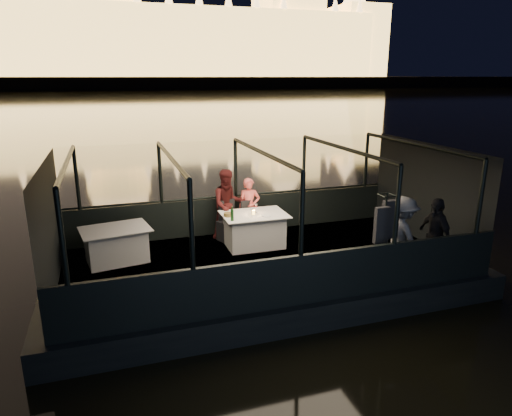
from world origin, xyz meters
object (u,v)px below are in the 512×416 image
object	(u,v)px
passenger_dark	(435,231)
person_man_maroon	(228,208)
person_woman_coral	(249,206)
dining_table_aft	(116,244)
dining_table_central	(254,230)
coat_stand	(384,237)
chair_port_right	(251,221)
passenger_stripe	(402,233)
chair_port_left	(229,222)
wine_bottle	(232,214)

from	to	relation	value
passenger_dark	person_man_maroon	bearing A→B (deg)	-131.96
person_woman_coral	dining_table_aft	bearing A→B (deg)	-155.34
dining_table_central	person_man_maroon	bearing A→B (deg)	119.84
dining_table_aft	coat_stand	world-z (taller)	coat_stand
dining_table_central	passenger_dark	distance (m)	3.83
chair_port_right	person_woman_coral	xyz separation A→B (m)	(0.04, 0.26, 0.30)
dining_table_aft	chair_port_right	size ratio (longest dim) A/B	1.52
dining_table_aft	passenger_dark	xyz separation A→B (m)	(5.94, -2.46, 0.47)
chair_port_right	passenger_stripe	xyz separation A→B (m)	(2.17, -2.81, 0.40)
chair_port_right	person_woman_coral	size ratio (longest dim) A/B	0.63
dining_table_central	chair_port_left	size ratio (longest dim) A/B	1.55
chair_port_left	wine_bottle	size ratio (longest dim) A/B	3.01
chair_port_left	person_woman_coral	distance (m)	0.67
passenger_dark	wine_bottle	bearing A→B (deg)	-119.39
chair_port_left	person_man_maroon	world-z (taller)	person_man_maroon
coat_stand	passenger_stripe	distance (m)	0.56
passenger_dark	wine_bottle	size ratio (longest dim) A/B	4.88
chair_port_right	passenger_dark	distance (m)	4.08
coat_stand	chair_port_right	bearing A→B (deg)	118.67
coat_stand	wine_bottle	distance (m)	3.18
chair_port_right	coat_stand	world-z (taller)	coat_stand
dining_table_central	dining_table_aft	xyz separation A→B (m)	(-3.01, 0.03, 0.00)
person_woman_coral	passenger_stripe	world-z (taller)	passenger_stripe
person_man_maroon	chair_port_right	bearing A→B (deg)	-29.53
coat_stand	person_man_maroon	distance (m)	3.88
dining_table_central	dining_table_aft	size ratio (longest dim) A/B	1.06
chair_port_right	person_man_maroon	world-z (taller)	person_man_maroon
dining_table_central	passenger_dark	bearing A→B (deg)	-39.66
dining_table_central	coat_stand	world-z (taller)	coat_stand
chair_port_left	passenger_dark	xyz separation A→B (m)	(3.38, -2.95, 0.40)
chair_port_left	chair_port_right	bearing A→B (deg)	-27.38
wine_bottle	person_man_maroon	bearing A→B (deg)	79.92
person_man_maroon	passenger_dark	world-z (taller)	passenger_dark
dining_table_aft	person_man_maroon	distance (m)	2.71
wine_bottle	passenger_stripe	bearing A→B (deg)	-35.49
dining_table_aft	person_man_maroon	bearing A→B (deg)	14.80
coat_stand	passenger_dark	bearing A→B (deg)	4.73
chair_port_right	chair_port_left	bearing A→B (deg)	155.24
dining_table_central	passenger_stripe	bearing A→B (deg)	-46.48
dining_table_aft	person_man_maroon	world-z (taller)	person_man_maroon
chair_port_left	wine_bottle	bearing A→B (deg)	-119.49
person_man_maroon	passenger_stripe	distance (m)	4.05
dining_table_central	dining_table_aft	distance (m)	3.01
person_man_maroon	passenger_stripe	bearing A→B (deg)	-50.25
passenger_dark	chair_port_right	bearing A→B (deg)	-133.92
person_woman_coral	chair_port_left	bearing A→B (deg)	-148.83
passenger_stripe	passenger_dark	bearing A→B (deg)	-104.56
passenger_dark	dining_table_aft	bearing A→B (deg)	-111.17
chair_port_right	passenger_dark	xyz separation A→B (m)	(2.86, -2.89, 0.40)
chair_port_left	coat_stand	world-z (taller)	coat_stand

